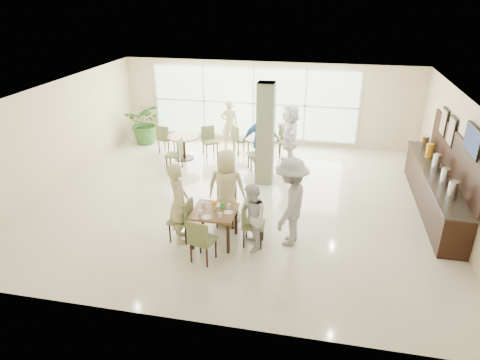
% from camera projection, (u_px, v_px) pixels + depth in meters
% --- Properties ---
extents(ground, '(10.00, 10.00, 0.00)m').
position_uv_depth(ground, '(242.00, 199.00, 11.05)').
color(ground, beige).
rests_on(ground, ground).
extents(room_shell, '(10.00, 10.00, 10.00)m').
position_uv_depth(room_shell, '(242.00, 137.00, 10.35)').
color(room_shell, white).
rests_on(room_shell, ground).
extents(window_bank, '(7.00, 0.04, 7.00)m').
position_uv_depth(window_bank, '(253.00, 103.00, 14.55)').
color(window_bank, silver).
rests_on(window_bank, ground).
extents(column, '(0.45, 0.45, 2.80)m').
position_uv_depth(column, '(265.00, 134.00, 11.47)').
color(column, '#6E7D56').
rests_on(column, ground).
extents(main_table, '(0.91, 0.91, 0.75)m').
position_uv_depth(main_table, '(214.00, 215.00, 8.97)').
color(main_table, brown).
rests_on(main_table, ground).
extents(round_table_left, '(1.00, 1.00, 0.75)m').
position_uv_depth(round_table_left, '(184.00, 142.00, 13.48)').
color(round_table_left, brown).
rests_on(round_table_left, ground).
extents(round_table_right, '(1.17, 1.17, 0.75)m').
position_uv_depth(round_table_right, '(262.00, 142.00, 13.38)').
color(round_table_right, brown).
rests_on(round_table_right, ground).
extents(chairs_main_table, '(2.04, 1.98, 0.95)m').
position_uv_depth(chairs_main_table, '(216.00, 222.00, 9.04)').
color(chairs_main_table, '#535C32').
rests_on(chairs_main_table, ground).
extents(chairs_table_left, '(2.08, 1.89, 0.95)m').
position_uv_depth(chairs_table_left, '(183.00, 145.00, 13.48)').
color(chairs_table_left, '#535C32').
rests_on(chairs_table_left, ground).
extents(chairs_table_right, '(2.02, 1.88, 0.95)m').
position_uv_depth(chairs_table_right, '(261.00, 145.00, 13.45)').
color(chairs_table_right, '#535C32').
rests_on(chairs_table_right, ground).
extents(tabletop_clutter, '(0.73, 0.78, 0.21)m').
position_uv_depth(tabletop_clutter, '(215.00, 209.00, 8.88)').
color(tabletop_clutter, white).
rests_on(tabletop_clutter, main_table).
extents(buffet_counter, '(0.64, 4.70, 1.95)m').
position_uv_depth(buffet_counter, '(435.00, 188.00, 10.41)').
color(buffet_counter, black).
rests_on(buffet_counter, ground).
extents(wall_tv, '(0.06, 1.00, 0.58)m').
position_uv_depth(wall_tv, '(473.00, 141.00, 8.72)').
color(wall_tv, black).
rests_on(wall_tv, ground).
extents(framed_art_a, '(0.05, 0.55, 0.70)m').
position_uv_depth(framed_art_a, '(451.00, 131.00, 10.27)').
color(framed_art_a, black).
rests_on(framed_art_a, ground).
extents(framed_art_b, '(0.05, 0.55, 0.70)m').
position_uv_depth(framed_art_b, '(444.00, 122.00, 10.99)').
color(framed_art_b, black).
rests_on(framed_art_b, ground).
extents(potted_plant, '(1.47, 1.47, 1.45)m').
position_uv_depth(potted_plant, '(146.00, 123.00, 14.78)').
color(potted_plant, '#326327').
rests_on(potted_plant, ground).
extents(teen_left, '(0.64, 0.76, 1.76)m').
position_uv_depth(teen_left, '(179.00, 203.00, 8.97)').
color(teen_left, '#C3B882').
rests_on(teen_left, ground).
extents(teen_far, '(0.88, 0.49, 1.80)m').
position_uv_depth(teen_far, '(227.00, 188.00, 9.58)').
color(teen_far, '#C3B882').
rests_on(teen_far, ground).
extents(teen_right, '(0.77, 0.86, 1.46)m').
position_uv_depth(teen_right, '(251.00, 218.00, 8.69)').
color(teen_right, white).
rests_on(teen_right, ground).
extents(teen_standing, '(0.93, 1.35, 1.92)m').
position_uv_depth(teen_standing, '(291.00, 202.00, 8.82)').
color(teen_standing, '#969799').
rests_on(teen_standing, ground).
extents(adult_a, '(1.24, 0.98, 1.86)m').
position_uv_depth(adult_a, '(261.00, 141.00, 12.41)').
color(adult_a, '#4175C3').
rests_on(adult_a, ground).
extents(adult_b, '(1.20, 1.87, 1.87)m').
position_uv_depth(adult_b, '(290.00, 134.00, 12.99)').
color(adult_b, white).
rests_on(adult_b, ground).
extents(adult_standing, '(0.64, 0.46, 1.66)m').
position_uv_depth(adult_standing, '(230.00, 124.00, 14.28)').
color(adult_standing, '#C3B882').
rests_on(adult_standing, ground).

